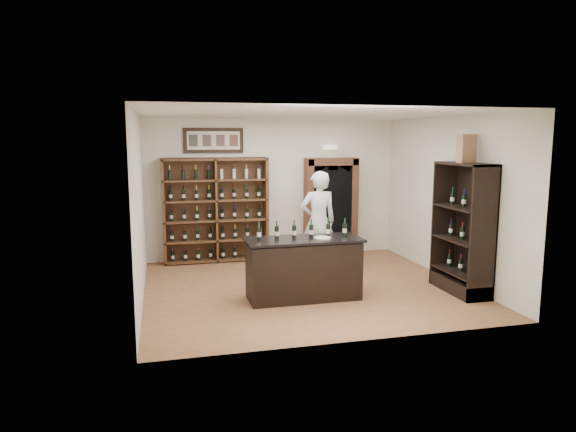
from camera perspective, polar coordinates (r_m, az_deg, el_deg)
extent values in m
plane|color=#95603B|center=(9.13, 1.90, -7.90)|extent=(5.50, 5.50, 0.00)
plane|color=white|center=(8.76, 2.00, 11.25)|extent=(5.50, 5.50, 0.00)
cube|color=white|center=(11.23, -1.55, 3.03)|extent=(5.50, 0.04, 3.00)
cube|color=white|center=(8.50, -16.19, 0.85)|extent=(0.04, 5.00, 3.00)
cube|color=white|center=(9.93, 17.40, 1.89)|extent=(0.04, 5.00, 3.00)
cube|color=#53301C|center=(11.05, -8.11, 0.76)|extent=(2.20, 0.02, 2.20)
cube|color=#53301C|center=(10.81, -13.66, 0.43)|extent=(0.06, 0.38, 2.20)
cube|color=#53301C|center=(11.03, -2.48, 0.83)|extent=(0.06, 0.38, 2.20)
cube|color=#53301C|center=(10.87, -8.01, 0.64)|extent=(0.04, 0.38, 2.20)
cube|color=#53301C|center=(11.07, -7.90, -4.81)|extent=(2.18, 0.38, 0.04)
cube|color=#53301C|center=(10.97, -7.94, -2.65)|extent=(2.18, 0.38, 0.04)
cube|color=#53301C|center=(10.90, -7.99, -0.47)|extent=(2.18, 0.38, 0.03)
cube|color=#53301C|center=(10.84, -8.04, 1.74)|extent=(2.18, 0.38, 0.04)
cube|color=#53301C|center=(10.80, -8.08, 3.98)|extent=(2.18, 0.38, 0.04)
cube|color=#53301C|center=(10.77, -8.13, 6.23)|extent=(2.18, 0.38, 0.04)
cube|color=black|center=(10.94, -8.27, 8.30)|extent=(1.25, 0.04, 0.52)
cube|color=black|center=(11.46, 4.75, 0.88)|extent=(0.97, 0.29, 2.05)
cube|color=#985B3B|center=(11.29, 2.30, 0.88)|extent=(0.14, 0.35, 2.15)
cube|color=#985B3B|center=(11.62, 7.19, 1.04)|extent=(0.14, 0.35, 2.15)
cube|color=#985B3B|center=(11.35, 4.85, 6.05)|extent=(1.15, 0.35, 0.16)
cube|color=white|center=(11.44, 4.70, 7.63)|extent=(0.30, 0.10, 0.10)
cube|color=black|center=(8.40, 1.73, -6.06)|extent=(1.80, 0.70, 0.94)
cube|color=black|center=(8.28, 1.74, -2.64)|extent=(1.88, 0.78, 0.04)
cylinder|color=black|center=(8.15, -3.24, -1.95)|extent=(0.07, 0.07, 0.21)
cylinder|color=beige|center=(8.15, -3.24, -2.05)|extent=(0.07, 0.07, 0.07)
cylinder|color=#174528|center=(8.12, -3.25, -0.91)|extent=(0.03, 0.03, 0.09)
cylinder|color=black|center=(8.21, -1.26, -1.86)|extent=(0.07, 0.07, 0.21)
cylinder|color=beige|center=(8.21, -1.26, -1.97)|extent=(0.07, 0.07, 0.07)
cylinder|color=#174528|center=(8.18, -1.26, -0.83)|extent=(0.03, 0.03, 0.09)
cylinder|color=black|center=(8.27, 0.69, -1.77)|extent=(0.07, 0.07, 0.21)
cylinder|color=beige|center=(8.27, 0.69, -1.88)|extent=(0.07, 0.07, 0.07)
cylinder|color=#174528|center=(8.25, 0.69, -0.75)|extent=(0.03, 0.03, 0.09)
cylinder|color=black|center=(8.35, 2.60, -1.69)|extent=(0.07, 0.07, 0.21)
cylinder|color=beige|center=(8.35, 2.60, -1.79)|extent=(0.07, 0.07, 0.07)
cylinder|color=#174528|center=(8.32, 2.61, -0.67)|extent=(0.03, 0.03, 0.09)
cylinder|color=black|center=(8.43, 4.48, -1.60)|extent=(0.07, 0.07, 0.21)
cylinder|color=beige|center=(8.44, 4.47, -1.70)|extent=(0.07, 0.07, 0.07)
cylinder|color=#174528|center=(8.41, 4.49, -0.59)|extent=(0.03, 0.03, 0.09)
cylinder|color=black|center=(8.53, 6.31, -1.51)|extent=(0.07, 0.07, 0.21)
cylinder|color=beige|center=(8.53, 6.31, -1.61)|extent=(0.07, 0.07, 0.07)
cylinder|color=#174528|center=(8.50, 6.33, -0.51)|extent=(0.03, 0.03, 0.09)
cube|color=black|center=(9.22, 20.02, -1.25)|extent=(0.02, 1.20, 2.20)
cube|color=black|center=(8.62, 20.90, -1.96)|extent=(0.48, 0.04, 2.20)
cube|color=black|center=(9.58, 16.95, -0.74)|extent=(0.48, 0.04, 2.20)
cube|color=black|center=(8.98, 19.16, 5.48)|extent=(0.48, 1.20, 0.04)
cube|color=black|center=(9.31, 18.53, -7.27)|extent=(0.48, 1.20, 0.24)
cube|color=black|center=(9.25, 18.59, -5.90)|extent=(0.48, 1.16, 0.03)
cube|color=black|center=(9.13, 18.76, -2.55)|extent=(0.48, 1.16, 0.03)
cube|color=black|center=(9.05, 18.93, 0.87)|extent=(0.48, 1.16, 0.03)
imported|color=white|center=(10.04, 3.38, -0.61)|extent=(0.74, 0.50, 1.97)
cylinder|color=beige|center=(8.28, 3.86, -2.45)|extent=(0.27, 0.27, 0.02)
cube|color=#A37956|center=(8.96, 19.23, 7.10)|extent=(0.35, 0.21, 0.47)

